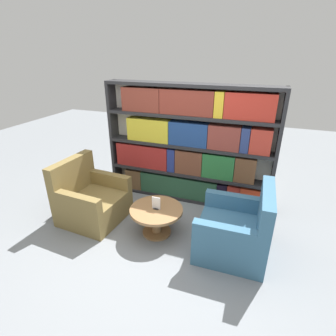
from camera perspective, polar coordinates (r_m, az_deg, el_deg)
ground_plane at (r=3.68m, az=-2.22°, el=-16.36°), size 14.00×14.00×0.00m
bookshelf at (r=4.30m, az=4.62°, el=4.67°), size 2.75×0.30×1.95m
armchair_left at (r=4.20m, az=-16.44°, el=-6.75°), size 0.90×0.92×0.93m
armchair_right at (r=3.51m, az=14.62°, el=-13.19°), size 0.86×0.88×0.93m
coffee_table at (r=3.71m, az=-2.53°, el=-10.30°), size 0.74×0.74×0.40m
table_sign at (r=3.61m, az=-2.59°, el=-7.80°), size 0.12×0.06×0.18m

